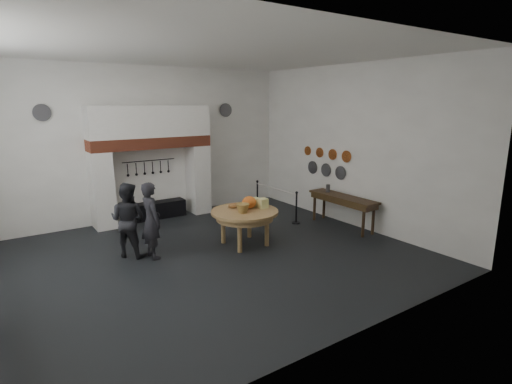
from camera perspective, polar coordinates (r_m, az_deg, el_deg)
floor at (r=9.33m, az=-6.23°, el=-9.16°), size 9.00×8.00×0.02m
ceiling at (r=8.72m, az=-6.99°, el=19.45°), size 9.00×8.00×0.02m
wall_back at (r=12.40m, az=-15.31°, el=6.68°), size 9.00×0.02×4.50m
wall_front at (r=5.58m, az=12.96°, el=-0.24°), size 9.00×0.02×4.50m
wall_right at (r=11.53m, az=13.73°, el=6.33°), size 0.02×8.00×4.50m
chimney_pier_left at (r=11.85m, az=-21.14°, el=0.23°), size 0.55×0.70×2.15m
chimney_pier_right at (r=12.81m, az=-8.24°, el=1.86°), size 0.55×0.70×2.15m
hearth_brick_band at (r=12.07m, az=-14.77°, el=6.83°), size 3.50×0.72×0.32m
chimney_hood at (r=12.03m, az=-14.94°, el=9.72°), size 3.50×0.70×0.90m
iron_range at (r=12.50m, az=-14.35°, el=-2.57°), size 1.90×0.45×0.50m
utensil_rail at (r=12.39m, az=-15.05°, el=4.35°), size 1.60×0.02×0.02m
work_table at (r=9.78m, az=-1.63°, el=-2.85°), size 2.05×2.05×0.07m
pumpkin at (r=9.92m, az=-0.98°, el=-1.49°), size 0.36×0.36×0.31m
cheese_block_big at (r=9.97m, az=0.94°, el=-1.62°), size 0.22×0.22×0.24m
cheese_block_small at (r=10.20m, az=-0.12°, el=-1.39°), size 0.18×0.18×0.20m
wicker_basket at (r=9.54m, az=-1.91°, el=-2.34°), size 0.40×0.40×0.22m
bread_loaf at (r=9.99m, az=-3.20°, el=-1.93°), size 0.31×0.18×0.13m
visitor_near at (r=9.26m, az=-14.74°, el=-3.96°), size 0.46×0.67×1.75m
visitor_far at (r=9.52m, az=-17.83°, el=-3.80°), size 1.05×1.05×1.72m
side_table at (r=11.41m, az=12.31°, el=-0.70°), size 0.55×2.20×0.06m
pewter_jug at (r=11.79m, az=10.24°, el=0.52°), size 0.12×0.12×0.22m
copper_pan_a at (r=11.67m, az=12.79°, el=4.96°), size 0.03×0.34×0.34m
copper_pan_b at (r=12.05m, az=10.88°, el=5.29°), size 0.03×0.32×0.32m
copper_pan_c at (r=12.44m, az=9.08°, el=5.59°), size 0.03×0.30×0.30m
copper_pan_d at (r=12.84m, az=7.40°, el=5.87°), size 0.03×0.28×0.28m
pewter_plate_left at (r=11.88m, az=11.97°, el=2.70°), size 0.03×0.40×0.40m
pewter_plate_mid at (r=12.29m, az=9.96°, el=3.12°), size 0.03×0.40×0.40m
pewter_plate_right at (r=12.72m, az=8.08°, el=3.51°), size 0.03×0.40×0.40m
pewter_plate_back_left at (r=11.71m, az=-28.26°, el=9.95°), size 0.44×0.03×0.44m
pewter_plate_back_right at (r=13.43m, az=-4.35°, el=11.58°), size 0.44×0.03×0.44m
barrier_post_near at (r=11.64m, az=5.78°, el=-2.34°), size 0.05×0.05×0.90m
barrier_post_far at (r=13.18m, az=0.20°, el=-0.47°), size 0.05×0.05×0.90m
barrier_rope at (r=12.30m, az=2.83°, el=0.46°), size 0.04×2.00×0.04m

